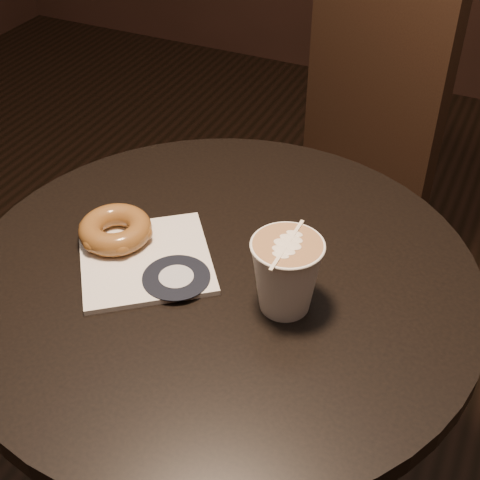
# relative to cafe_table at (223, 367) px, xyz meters

# --- Properties ---
(cafe_table) EXTENTS (0.70, 0.70, 0.75)m
(cafe_table) POSITION_rel_cafe_table_xyz_m (0.00, 0.00, 0.00)
(cafe_table) COLOR black
(cafe_table) RESTS_ON ground
(chair) EXTENTS (0.49, 0.49, 0.94)m
(chair) POSITION_rel_cafe_table_xyz_m (-0.04, 0.70, -0.03)
(chair) COLOR black
(chair) RESTS_ON ground
(pastry_bag) EXTENTS (0.24, 0.24, 0.01)m
(pastry_bag) POSITION_rel_cafe_table_xyz_m (-0.10, -0.03, 0.20)
(pastry_bag) COLOR silver
(pastry_bag) RESTS_ON cafe_table
(doughnut) EXTENTS (0.10, 0.10, 0.03)m
(doughnut) POSITION_rel_cafe_table_xyz_m (-0.16, -0.01, 0.22)
(doughnut) COLOR brown
(doughnut) RESTS_ON pastry_bag
(latte_cup) EXTENTS (0.09, 0.09, 0.10)m
(latte_cup) POSITION_rel_cafe_table_xyz_m (0.10, -0.03, 0.25)
(latte_cup) COLOR silver
(latte_cup) RESTS_ON cafe_table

